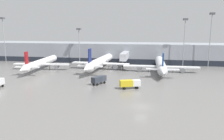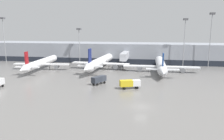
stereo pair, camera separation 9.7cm
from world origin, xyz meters
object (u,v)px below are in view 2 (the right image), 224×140
at_px(apron_light_mast_1, 211,26).
at_px(apron_light_mast_2, 185,29).
at_px(apron_light_mast_3, 3,28).
at_px(parked_jet_2, 100,62).
at_px(parked_jet_1, 41,63).
at_px(apron_light_mast_0, 79,35).
at_px(service_truck_1, 99,79).
at_px(service_truck_2, 130,83).
at_px(parked_jet_0, 161,65).

xyz_separation_m(apron_light_mast_1, apron_light_mast_2, (-10.11, 0.04, -1.43)).
relative_size(apron_light_mast_2, apron_light_mast_3, 0.95).
bearing_deg(apron_light_mast_2, parked_jet_2, -160.79).
bearing_deg(parked_jet_2, parked_jet_1, 105.59).
bearing_deg(parked_jet_2, apron_light_mast_0, 50.47).
height_order(service_truck_1, apron_light_mast_1, apron_light_mast_1).
distance_m(parked_jet_1, apron_light_mast_0, 21.76).
bearing_deg(service_truck_2, service_truck_1, 141.05).
xyz_separation_m(parked_jet_2, service_truck_1, (4.77, -23.51, -1.45)).
height_order(parked_jet_1, service_truck_1, parked_jet_1).
height_order(service_truck_1, apron_light_mast_2, apron_light_mast_2).
bearing_deg(apron_light_mast_0, parked_jet_1, -122.70).
distance_m(service_truck_1, apron_light_mast_1, 54.25).
relative_size(parked_jet_2, apron_light_mast_3, 1.80).
distance_m(parked_jet_1, parked_jet_2, 23.05).
bearing_deg(service_truck_1, apron_light_mast_0, 55.72).
relative_size(parked_jet_1, service_truck_1, 6.73).
xyz_separation_m(service_truck_1, apron_light_mast_0, (-16.93, 34.90, 11.37)).
bearing_deg(service_truck_1, apron_light_mast_1, -17.83).
bearing_deg(service_truck_1, parked_jet_1, 85.41).
relative_size(service_truck_2, apron_light_mast_0, 0.36).
bearing_deg(parked_jet_0, service_truck_2, 159.52).
distance_m(parked_jet_0, service_truck_1, 28.39).
xyz_separation_m(parked_jet_1, parked_jet_2, (22.54, 4.78, 0.26)).
bearing_deg(apron_light_mast_3, parked_jet_2, -12.37).
xyz_separation_m(parked_jet_1, service_truck_2, (36.51, -21.94, -1.18)).
distance_m(parked_jet_0, service_truck_2, 26.45).
distance_m(service_truck_1, apron_light_mast_0, 40.43).
distance_m(service_truck_2, apron_light_mast_0, 47.59).
distance_m(parked_jet_2, apron_light_mast_3, 51.59).
bearing_deg(apron_light_mast_1, service_truck_1, -137.68).
bearing_deg(apron_light_mast_0, apron_light_mast_3, -178.87).
bearing_deg(service_truck_2, apron_light_mast_0, 104.74).
relative_size(parked_jet_1, apron_light_mast_3, 1.62).
bearing_deg(apron_light_mast_1, service_truck_2, -127.42).
xyz_separation_m(parked_jet_2, apron_light_mast_3, (-48.68, 10.68, 13.33)).
xyz_separation_m(parked_jet_2, apron_light_mast_0, (-12.16, 11.39, 9.93)).
bearing_deg(apron_light_mast_3, service_truck_1, -32.60).
bearing_deg(apron_light_mast_1, parked_jet_2, -165.10).
xyz_separation_m(parked_jet_2, apron_light_mast_1, (43.21, 11.49, 14.06)).
distance_m(service_truck_1, service_truck_2, 9.74).
xyz_separation_m(parked_jet_1, service_truck_1, (27.32, -18.72, -1.19)).
bearing_deg(service_truck_1, parked_jet_0, -10.75).
height_order(parked_jet_1, apron_light_mast_3, apron_light_mast_3).
relative_size(apron_light_mast_1, apron_light_mast_3, 1.05).
distance_m(parked_jet_0, parked_jet_2, 23.32).
height_order(parked_jet_2, apron_light_mast_0, apron_light_mast_0).
distance_m(apron_light_mast_0, apron_light_mast_2, 45.34).
xyz_separation_m(parked_jet_0, apron_light_mast_1, (19.98, 13.46, 14.44)).
height_order(service_truck_1, apron_light_mast_0, apron_light_mast_0).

